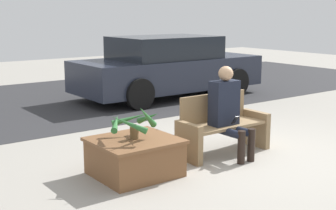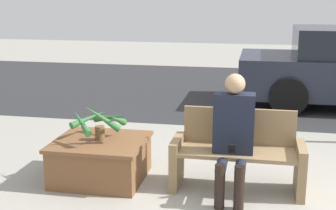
{
  "view_description": "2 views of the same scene",
  "coord_description": "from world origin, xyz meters",
  "px_view_note": "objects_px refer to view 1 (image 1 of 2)",
  "views": [
    {
      "loc": [
        -4.77,
        -4.48,
        2.04
      ],
      "look_at": [
        -0.93,
        0.73,
        0.74
      ],
      "focal_mm": 50.0,
      "sensor_mm": 36.0,
      "label": 1
    },
    {
      "loc": [
        -0.03,
        -4.48,
        2.11
      ],
      "look_at": [
        -0.99,
        0.45,
        0.88
      ],
      "focal_mm": 50.0,
      "sensor_mm": 36.0,
      "label": 2
    }
  ],
  "objects_px": {
    "person_seated": "(228,108)",
    "potted_plant": "(134,121)",
    "bench": "(222,127)",
    "bollard_post": "(221,94)",
    "planter_box": "(135,156)",
    "parked_car": "(168,67)"
  },
  "relations": [
    {
      "from": "bollard_post",
      "to": "parked_car",
      "type": "bearing_deg",
      "value": 81.89
    },
    {
      "from": "parked_car",
      "to": "bollard_post",
      "type": "distance_m",
      "value": 2.3
    },
    {
      "from": "potted_plant",
      "to": "parked_car",
      "type": "distance_m",
      "value": 5.58
    },
    {
      "from": "parked_car",
      "to": "planter_box",
      "type": "bearing_deg",
      "value": -130.69
    },
    {
      "from": "potted_plant",
      "to": "bollard_post",
      "type": "distance_m",
      "value": 3.87
    },
    {
      "from": "bench",
      "to": "bollard_post",
      "type": "height_order",
      "value": "bench"
    },
    {
      "from": "bench",
      "to": "planter_box",
      "type": "height_order",
      "value": "bench"
    },
    {
      "from": "bench",
      "to": "planter_box",
      "type": "bearing_deg",
      "value": -177.72
    },
    {
      "from": "person_seated",
      "to": "parked_car",
      "type": "xyz_separation_m",
      "value": [
        2.15,
        4.35,
        0.02
      ]
    },
    {
      "from": "bench",
      "to": "parked_car",
      "type": "xyz_separation_m",
      "value": [
        2.1,
        4.18,
        0.33
      ]
    },
    {
      "from": "bench",
      "to": "bollard_post",
      "type": "relative_size",
      "value": 1.74
    },
    {
      "from": "person_seated",
      "to": "potted_plant",
      "type": "height_order",
      "value": "person_seated"
    },
    {
      "from": "planter_box",
      "to": "bollard_post",
      "type": "distance_m",
      "value": 3.87
    },
    {
      "from": "planter_box",
      "to": "bench",
      "type": "bearing_deg",
      "value": 2.28
    },
    {
      "from": "person_seated",
      "to": "potted_plant",
      "type": "xyz_separation_m",
      "value": [
        -1.49,
        0.12,
        -0.0
      ]
    },
    {
      "from": "parked_car",
      "to": "bollard_post",
      "type": "bearing_deg",
      "value": -98.11
    },
    {
      "from": "parked_car",
      "to": "bench",
      "type": "bearing_deg",
      "value": -116.7
    },
    {
      "from": "bench",
      "to": "potted_plant",
      "type": "height_order",
      "value": "potted_plant"
    },
    {
      "from": "bench",
      "to": "potted_plant",
      "type": "relative_size",
      "value": 2.05
    },
    {
      "from": "planter_box",
      "to": "potted_plant",
      "type": "relative_size",
      "value": 1.48
    },
    {
      "from": "bench",
      "to": "parked_car",
      "type": "bearing_deg",
      "value": 63.3
    },
    {
      "from": "person_seated",
      "to": "bollard_post",
      "type": "distance_m",
      "value": 2.79
    }
  ]
}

